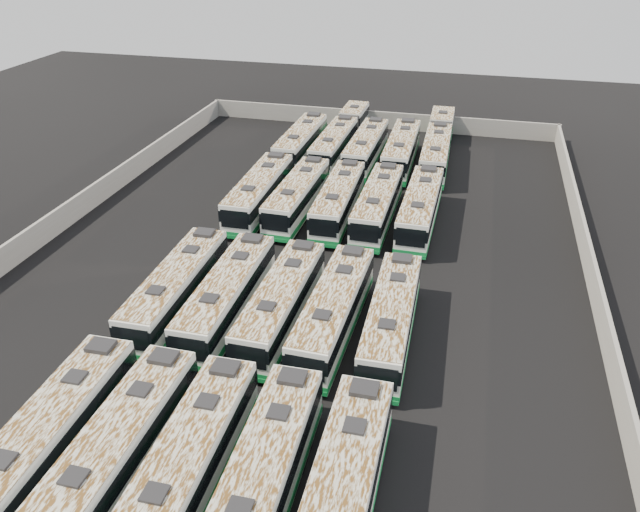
{
  "coord_description": "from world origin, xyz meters",
  "views": [
    {
      "loc": [
        12.37,
        -42.51,
        25.33
      ],
      "look_at": [
        1.92,
        -1.58,
        1.6
      ],
      "focal_mm": 35.0,
      "sensor_mm": 36.0,
      "label": 1
    }
  ],
  "objects_px": {
    "bus_midback_left": "(297,196)",
    "bus_back_right": "(401,150)",
    "bus_midback_far_right": "(420,208)",
    "bus_front_right": "(262,481)",
    "bus_midfront_far_left": "(177,288)",
    "bus_midfront_far_right": "(391,319)",
    "bus_front_far_left": "(48,439)",
    "bus_back_left": "(341,136)",
    "bus_front_center": "(187,468)",
    "bus_front_left": "(115,454)",
    "bus_midfront_left": "(227,296)",
    "bus_front_far_right": "(341,498)",
    "bus_midback_far_left": "(259,192)",
    "bus_midfront_right": "(333,311)",
    "bus_midback_center": "(338,200)",
    "bus_back_far_right": "(438,144)",
    "bus_back_center": "(366,148)",
    "bus_midfront_center": "(281,303)",
    "bus_back_far_left": "(301,143)",
    "bus_midback_right": "(378,204)"
  },
  "relations": [
    {
      "from": "bus_front_far_right",
      "to": "bus_midfront_right",
      "type": "relative_size",
      "value": 1.02
    },
    {
      "from": "bus_midback_left",
      "to": "bus_back_right",
      "type": "height_order",
      "value": "bus_back_right"
    },
    {
      "from": "bus_back_far_left",
      "to": "bus_midback_far_right",
      "type": "bearing_deg",
      "value": -43.14
    },
    {
      "from": "bus_front_far_right",
      "to": "bus_midback_far_right",
      "type": "height_order",
      "value": "bus_front_far_right"
    },
    {
      "from": "bus_midback_far_left",
      "to": "bus_midback_right",
      "type": "xyz_separation_m",
      "value": [
        11.2,
        0.2,
        -0.05
      ]
    },
    {
      "from": "bus_midfront_far_right",
      "to": "bus_front_far_right",
      "type": "bearing_deg",
      "value": -91.6
    },
    {
      "from": "bus_back_far_left",
      "to": "bus_front_right",
      "type": "bearing_deg",
      "value": -75.91
    },
    {
      "from": "bus_midback_left",
      "to": "bus_midback_right",
      "type": "xyz_separation_m",
      "value": [
        7.54,
        -0.01,
        0.02
      ]
    },
    {
      "from": "bus_front_far_left",
      "to": "bus_back_left",
      "type": "distance_m",
      "value": 50.51
    },
    {
      "from": "bus_midfront_right",
      "to": "bus_midback_left",
      "type": "distance_m",
      "value": 19.11
    },
    {
      "from": "bus_midfront_far_right",
      "to": "bus_midback_left",
      "type": "bearing_deg",
      "value": 121.87
    },
    {
      "from": "bus_front_center",
      "to": "bus_midback_center",
      "type": "distance_m",
      "value": 32.24
    },
    {
      "from": "bus_front_left",
      "to": "bus_front_center",
      "type": "distance_m",
      "value": 3.75
    },
    {
      "from": "bus_front_left",
      "to": "bus_front_far_right",
      "type": "xyz_separation_m",
      "value": [
        11.29,
        0.21,
        -0.0
      ]
    },
    {
      "from": "bus_midback_far_right",
      "to": "bus_front_right",
      "type": "bearing_deg",
      "value": -96.11
    },
    {
      "from": "bus_back_left",
      "to": "bus_midfront_far_right",
      "type": "bearing_deg",
      "value": -71.43
    },
    {
      "from": "bus_front_center",
      "to": "bus_midfront_center",
      "type": "xyz_separation_m",
      "value": [
        0.1,
        14.78,
        -0.06
      ]
    },
    {
      "from": "bus_front_left",
      "to": "bus_midfront_right",
      "type": "distance_m",
      "value": 16.55
    },
    {
      "from": "bus_front_far_left",
      "to": "bus_midback_center",
      "type": "bearing_deg",
      "value": 75.6
    },
    {
      "from": "bus_front_center",
      "to": "bus_midback_far_right",
      "type": "bearing_deg",
      "value": 75.76
    },
    {
      "from": "bus_midfront_far_left",
      "to": "bus_midfront_far_right",
      "type": "bearing_deg",
      "value": -1.05
    },
    {
      "from": "bus_midfront_center",
      "to": "bus_front_right",
      "type": "bearing_deg",
      "value": -75.24
    },
    {
      "from": "bus_midfront_right",
      "to": "bus_back_left",
      "type": "xyz_separation_m",
      "value": [
        -7.48,
        35.66,
        -0.05
      ]
    },
    {
      "from": "bus_front_far_right",
      "to": "bus_midback_left",
      "type": "distance_m",
      "value": 34.03
    },
    {
      "from": "bus_front_right",
      "to": "bus_front_far_right",
      "type": "height_order",
      "value": "bus_front_far_right"
    },
    {
      "from": "bus_back_left",
      "to": "bus_midfront_center",
      "type": "bearing_deg",
      "value": -82.98
    },
    {
      "from": "bus_front_right",
      "to": "bus_front_left",
      "type": "bearing_deg",
      "value": -179.27
    },
    {
      "from": "bus_midfront_far_right",
      "to": "bus_midback_center",
      "type": "xyz_separation_m",
      "value": [
        -7.54,
        17.5,
        0.02
      ]
    },
    {
      "from": "bus_midfront_left",
      "to": "bus_midback_far_right",
      "type": "bearing_deg",
      "value": 56.68
    },
    {
      "from": "bus_front_center",
      "to": "bus_midback_center",
      "type": "bearing_deg",
      "value": 88.77
    },
    {
      "from": "bus_front_far_right",
      "to": "bus_midfront_far_right",
      "type": "distance_m",
      "value": 14.6
    },
    {
      "from": "bus_front_far_right",
      "to": "bus_midback_far_left",
      "type": "xyz_separation_m",
      "value": [
        -15.01,
        31.86,
        0.0
      ]
    },
    {
      "from": "bus_front_left",
      "to": "bus_midback_left",
      "type": "bearing_deg",
      "value": 90.23
    },
    {
      "from": "bus_back_far_left",
      "to": "bus_back_right",
      "type": "height_order",
      "value": "bus_back_right"
    },
    {
      "from": "bus_front_center",
      "to": "bus_front_left",
      "type": "bearing_deg",
      "value": -179.94
    },
    {
      "from": "bus_front_far_right",
      "to": "bus_midfront_far_right",
      "type": "relative_size",
      "value": 1.04
    },
    {
      "from": "bus_midfront_far_left",
      "to": "bus_midback_left",
      "type": "bearing_deg",
      "value": 76.65
    },
    {
      "from": "bus_midfront_far_left",
      "to": "bus_midfront_right",
      "type": "relative_size",
      "value": 1.0
    },
    {
      "from": "bus_midback_far_right",
      "to": "bus_back_center",
      "type": "bearing_deg",
      "value": 118.54
    },
    {
      "from": "bus_midfront_far_left",
      "to": "bus_midback_far_left",
      "type": "distance_m",
      "value": 17.3
    },
    {
      "from": "bus_front_left",
      "to": "bus_midfront_far_left",
      "type": "height_order",
      "value": "bus_front_left"
    },
    {
      "from": "bus_front_center",
      "to": "bus_midfront_right",
      "type": "distance_m",
      "value": 15.15
    },
    {
      "from": "bus_back_left",
      "to": "bus_back_center",
      "type": "bearing_deg",
      "value": -44.18
    },
    {
      "from": "bus_front_center",
      "to": "bus_back_far_right",
      "type": "xyz_separation_m",
      "value": [
        7.55,
        50.29,
        -0.05
      ]
    },
    {
      "from": "bus_midfront_center",
      "to": "bus_back_left",
      "type": "xyz_separation_m",
      "value": [
        -3.81,
        35.56,
        -0.02
      ]
    },
    {
      "from": "bus_front_right",
      "to": "bus_midfront_left",
      "type": "bearing_deg",
      "value": 116.12
    },
    {
      "from": "bus_back_far_right",
      "to": "bus_midfront_far_right",
      "type": "bearing_deg",
      "value": -91.09
    },
    {
      "from": "bus_front_left",
      "to": "bus_front_center",
      "type": "xyz_separation_m",
      "value": [
        3.75,
        0.07,
        -0.02
      ]
    },
    {
      "from": "bus_midfront_far_right",
      "to": "bus_midback_far_right",
      "type": "xyz_separation_m",
      "value": [
        -0.07,
        17.57,
        0.05
      ]
    },
    {
      "from": "bus_back_left",
      "to": "bus_back_center",
      "type": "distance_m",
      "value": 5.18
    }
  ]
}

